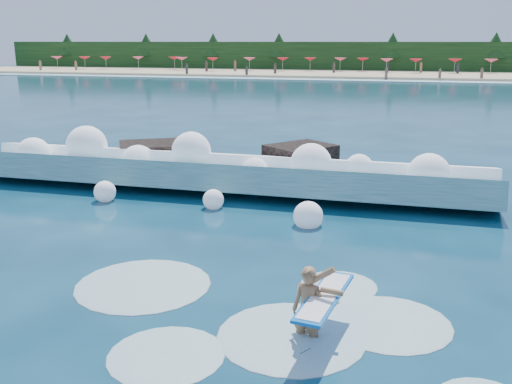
# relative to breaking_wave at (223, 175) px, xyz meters

# --- Properties ---
(ground) EXTENTS (200.00, 200.00, 0.00)m
(ground) POSITION_rel_breaking_wave_xyz_m (0.89, -6.36, -0.55)
(ground) COLOR #072B3F
(ground) RESTS_ON ground
(beach) EXTENTS (140.00, 20.00, 0.40)m
(beach) POSITION_rel_breaking_wave_xyz_m (0.89, 71.64, -0.35)
(beach) COLOR tan
(beach) RESTS_ON ground
(wet_band) EXTENTS (140.00, 5.00, 0.08)m
(wet_band) POSITION_rel_breaking_wave_xyz_m (0.89, 60.64, -0.51)
(wet_band) COLOR silver
(wet_band) RESTS_ON ground
(treeline) EXTENTS (140.00, 4.00, 5.00)m
(treeline) POSITION_rel_breaking_wave_xyz_m (0.89, 81.64, 1.95)
(treeline) COLOR black
(treeline) RESTS_ON ground
(breaking_wave) EXTENTS (18.23, 2.83, 1.57)m
(breaking_wave) POSITION_rel_breaking_wave_xyz_m (0.00, 0.00, 0.00)
(breaking_wave) COLOR teal
(breaking_wave) RESTS_ON ground
(rock_cluster) EXTENTS (8.82, 3.52, 1.60)m
(rock_cluster) POSITION_rel_breaking_wave_xyz_m (-0.70, 1.67, -0.04)
(rock_cluster) COLOR black
(rock_cluster) RESTS_ON ground
(surfer_with_board) EXTENTS (1.00, 2.83, 1.60)m
(surfer_with_board) POSITION_rel_breaking_wave_xyz_m (4.79, -9.51, 0.04)
(surfer_with_board) COLOR #916743
(surfer_with_board) RESTS_ON ground
(wave_spray) EXTENTS (15.47, 4.61, 2.19)m
(wave_spray) POSITION_rel_breaking_wave_xyz_m (-0.69, -0.17, 0.48)
(wave_spray) COLOR white
(wave_spray) RESTS_ON ground
(surf_foam) EXTENTS (8.88, 5.41, 0.15)m
(surf_foam) POSITION_rel_breaking_wave_xyz_m (3.47, -8.94, -0.55)
(surf_foam) COLOR silver
(surf_foam) RESTS_ON ground
(beach_umbrellas) EXTENTS (112.63, 6.81, 0.50)m
(beach_umbrellas) POSITION_rel_breaking_wave_xyz_m (1.01, 73.80, 1.70)
(beach_umbrellas) COLOR #E54365
(beach_umbrellas) RESTS_ON ground
(beachgoers) EXTENTS (98.49, 13.69, 1.94)m
(beachgoers) POSITION_rel_breaking_wave_xyz_m (-4.26, 68.81, 0.53)
(beachgoers) COLOR #3F332D
(beachgoers) RESTS_ON ground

